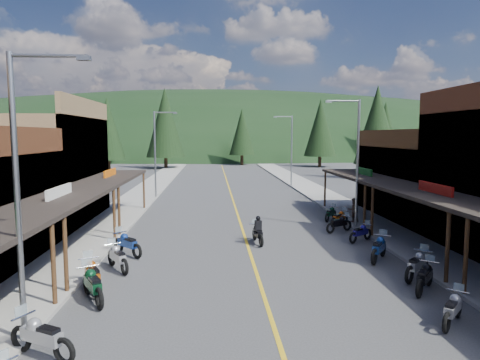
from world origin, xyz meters
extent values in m
plane|color=#38383A|center=(0.00, 0.00, 0.00)|extent=(220.00, 220.00, 0.00)
cube|color=gold|center=(0.00, 20.00, 0.01)|extent=(0.15, 90.00, 0.01)
cube|color=gray|center=(-8.70, 20.00, 0.07)|extent=(3.40, 94.00, 0.15)
cube|color=gray|center=(8.70, 20.00, 0.07)|extent=(3.40, 94.00, 0.15)
cylinder|color=#472D19|center=(-7.20, -3.40, 1.50)|extent=(0.16, 0.16, 3.00)
cube|color=#3F2111|center=(-10.15, 1.70, 3.10)|extent=(0.30, 9.00, 6.20)
cube|color=black|center=(-8.70, 1.70, 3.00)|extent=(3.20, 9.00, 0.18)
cylinder|color=#472D19|center=(-7.20, -2.20, 1.50)|extent=(0.16, 0.16, 3.00)
cylinder|color=#472D19|center=(-7.20, 5.60, 1.50)|extent=(0.16, 0.16, 3.00)
cube|color=silver|center=(-8.70, 1.70, 3.20)|extent=(0.12, 3.00, 0.70)
cube|color=brown|center=(-14.00, 11.30, 3.50)|extent=(8.00, 10.20, 7.00)
cube|color=brown|center=(-10.15, 11.30, 4.10)|extent=(0.30, 10.20, 8.20)
cube|color=black|center=(-8.70, 11.30, 3.00)|extent=(3.20, 10.20, 0.18)
cylinder|color=#472D19|center=(-7.20, 6.80, 1.50)|extent=(0.16, 0.16, 3.00)
cylinder|color=#472D19|center=(-7.20, 15.80, 1.50)|extent=(0.16, 0.16, 3.00)
cube|color=#CC590C|center=(-8.70, 11.30, 3.20)|extent=(0.12, 3.00, 0.70)
cylinder|color=#472D19|center=(7.20, -3.40, 1.50)|extent=(0.16, 0.16, 3.00)
cube|color=#562B19|center=(10.15, 1.70, 4.10)|extent=(0.30, 9.00, 8.20)
cube|color=black|center=(8.70, 1.70, 3.00)|extent=(3.20, 9.00, 0.18)
cylinder|color=#472D19|center=(7.20, -2.20, 1.50)|extent=(0.16, 0.16, 3.00)
cylinder|color=#472D19|center=(7.20, 5.60, 1.50)|extent=(0.16, 0.16, 3.00)
cube|color=#B2140F|center=(8.70, 1.70, 3.20)|extent=(0.12, 3.00, 0.70)
cube|color=#4C2D16|center=(14.00, 11.30, 2.50)|extent=(8.00, 10.20, 5.00)
cube|color=#4C2D16|center=(10.15, 11.30, 3.10)|extent=(0.30, 10.20, 6.20)
cube|color=black|center=(8.70, 11.30, 3.00)|extent=(3.20, 10.20, 0.18)
cylinder|color=#472D19|center=(7.20, 6.80, 1.50)|extent=(0.16, 0.16, 3.00)
cylinder|color=#472D19|center=(7.20, 15.80, 1.50)|extent=(0.16, 0.16, 3.00)
cube|color=#14591E|center=(8.70, 11.30, 3.20)|extent=(0.12, 3.00, 0.70)
cylinder|color=gray|center=(-7.10, -6.00, 4.00)|extent=(0.16, 0.16, 8.00)
cylinder|color=gray|center=(-6.10, -6.00, 7.90)|extent=(2.00, 0.10, 0.10)
cube|color=gray|center=(-5.20, -6.00, 7.85)|extent=(0.35, 0.18, 0.12)
cylinder|color=gray|center=(-7.10, 22.00, 4.00)|extent=(0.16, 0.16, 8.00)
cylinder|color=gray|center=(-6.10, 22.00, 7.90)|extent=(2.00, 0.10, 0.10)
cube|color=gray|center=(-5.20, 22.00, 7.85)|extent=(0.35, 0.18, 0.12)
cylinder|color=gray|center=(7.10, 8.00, 4.00)|extent=(0.16, 0.16, 8.00)
cylinder|color=gray|center=(6.10, 8.00, 7.90)|extent=(2.00, 0.10, 0.10)
cube|color=gray|center=(5.20, 8.00, 7.85)|extent=(0.35, 0.18, 0.12)
cylinder|color=gray|center=(7.10, 30.00, 4.00)|extent=(0.16, 0.16, 8.00)
cylinder|color=gray|center=(6.10, 30.00, 7.90)|extent=(2.00, 0.10, 0.10)
cube|color=gray|center=(5.20, 30.00, 7.85)|extent=(0.35, 0.18, 0.12)
ellipsoid|color=black|center=(0.00, 135.00, 0.00)|extent=(310.00, 140.00, 60.00)
cylinder|color=black|center=(-40.00, 62.00, 1.00)|extent=(0.60, 0.60, 2.00)
cylinder|color=black|center=(-24.00, 70.00, 1.00)|extent=(0.60, 0.60, 2.00)
cone|color=black|center=(-24.00, 70.00, 7.25)|extent=(5.88, 5.88, 10.50)
cylinder|color=black|center=(-10.00, 58.00, 1.00)|extent=(0.60, 0.60, 2.00)
cone|color=black|center=(-10.00, 58.00, 8.00)|extent=(6.72, 6.72, 12.00)
cylinder|color=black|center=(4.00, 66.00, 1.00)|extent=(0.60, 0.60, 2.00)
cone|color=black|center=(4.00, 66.00, 6.50)|extent=(5.04, 5.04, 9.00)
cylinder|color=black|center=(18.00, 60.00, 1.00)|extent=(0.60, 0.60, 2.00)
cone|color=black|center=(18.00, 60.00, 7.25)|extent=(5.88, 5.88, 10.50)
cylinder|color=black|center=(34.00, 72.00, 1.00)|extent=(0.60, 0.60, 2.00)
cone|color=black|center=(34.00, 72.00, 8.00)|extent=(6.72, 6.72, 12.00)
cylinder|color=black|center=(46.00, 64.00, 1.00)|extent=(0.60, 0.60, 2.00)
cone|color=black|center=(46.00, 64.00, 6.50)|extent=(5.04, 5.04, 9.00)
cylinder|color=black|center=(-32.00, 76.00, 1.00)|extent=(0.60, 0.60, 2.00)
cone|color=black|center=(-32.00, 76.00, 7.25)|extent=(5.88, 5.88, 10.50)
cylinder|color=black|center=(-22.00, 40.00, 1.00)|extent=(0.60, 0.60, 2.00)
cone|color=black|center=(-22.00, 40.00, 6.00)|extent=(4.48, 4.48, 8.00)
cylinder|color=black|center=(24.00, 45.00, 1.00)|extent=(0.60, 0.60, 2.00)
cone|color=black|center=(24.00, 45.00, 6.40)|extent=(4.93, 4.93, 8.80)
cylinder|color=black|center=(-18.00, 50.00, 1.00)|extent=(0.60, 0.60, 2.00)
cone|color=black|center=(-18.00, 50.00, 6.80)|extent=(5.38, 5.38, 9.60)
cylinder|color=black|center=(20.00, 38.00, 1.00)|extent=(0.60, 0.60, 2.00)
cone|color=black|center=(20.00, 38.00, 7.20)|extent=(5.82, 5.82, 10.40)
imported|color=brown|center=(7.41, 9.45, 0.94)|extent=(0.81, 0.52, 1.58)
camera|label=1|loc=(-1.84, -17.76, 5.83)|focal=32.00mm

